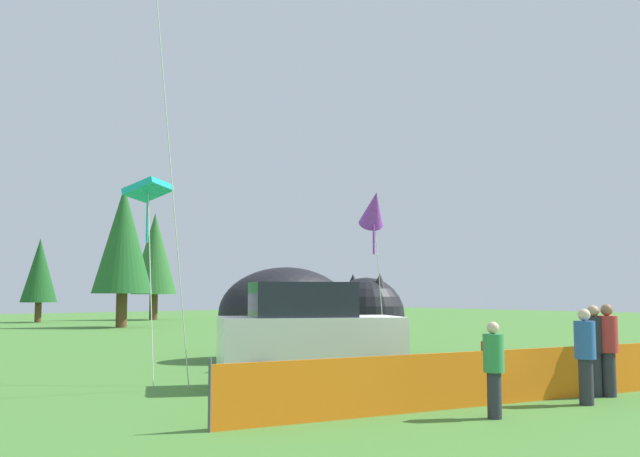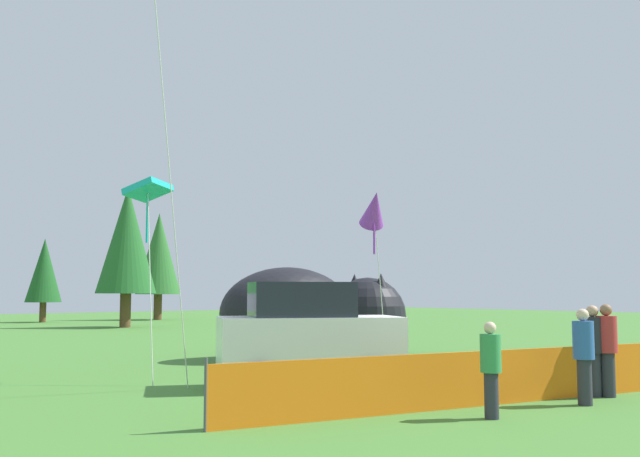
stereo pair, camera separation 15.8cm
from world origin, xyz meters
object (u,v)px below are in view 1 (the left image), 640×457
(spectator_in_grey_shirt, at_px, (585,352))
(spectator_in_red_shirt, at_px, (494,365))
(spectator_in_blue_shirt, at_px, (608,346))
(kite_purple_delta, at_px, (374,209))
(spectator_in_yellow_shirt, at_px, (594,346))
(parked_car, at_px, (308,336))
(kite_teal_diamond, at_px, (148,192))
(inflatable_cat, at_px, (311,316))
(folding_chair, at_px, (492,357))

(spectator_in_grey_shirt, relative_size, spectator_in_red_shirt, 1.11)
(spectator_in_blue_shirt, xyz_separation_m, kite_purple_delta, (0.19, 6.90, 3.44))
(spectator_in_grey_shirt, distance_m, spectator_in_yellow_shirt, 1.26)
(parked_car, height_order, kite_teal_diamond, kite_teal_diamond)
(inflatable_cat, bearing_deg, kite_purple_delta, -93.41)
(folding_chair, xyz_separation_m, spectator_in_yellow_shirt, (-1.00, -3.26, 0.49))
(parked_car, xyz_separation_m, inflatable_cat, (4.60, 5.42, 0.21))
(folding_chair, height_order, spectator_in_yellow_shirt, spectator_in_yellow_shirt)
(kite_teal_diamond, bearing_deg, parked_car, -57.25)
(spectator_in_red_shirt, bearing_deg, kite_teal_diamond, 103.72)
(inflatable_cat, xyz_separation_m, spectator_in_red_shirt, (-4.74, -10.50, -0.46))
(spectator_in_yellow_shirt, bearing_deg, kite_teal_diamond, 124.66)
(parked_car, relative_size, folding_chair, 4.99)
(inflatable_cat, height_order, kite_purple_delta, kite_purple_delta)
(kite_teal_diamond, height_order, kite_purple_delta, kite_purple_delta)
(inflatable_cat, relative_size, kite_purple_delta, 1.35)
(inflatable_cat, distance_m, spectator_in_yellow_shirt, 10.37)
(spectator_in_grey_shirt, distance_m, kite_teal_diamond, 10.57)
(kite_teal_diamond, distance_m, kite_purple_delta, 6.36)
(parked_car, height_order, inflatable_cat, inflatable_cat)
(spectator_in_red_shirt, height_order, kite_teal_diamond, kite_teal_diamond)
(folding_chair, bearing_deg, inflatable_cat, 112.81)
(parked_car, xyz_separation_m, kite_teal_diamond, (-2.23, 3.47, 3.42))
(parked_car, distance_m, kite_purple_delta, 5.43)
(parked_car, distance_m, spectator_in_red_shirt, 5.09)
(kite_teal_diamond, bearing_deg, inflatable_cat, 15.90)
(folding_chair, height_order, spectator_in_grey_shirt, spectator_in_grey_shirt)
(parked_car, bearing_deg, spectator_in_red_shirt, -63.82)
(inflatable_cat, bearing_deg, kite_teal_diamond, -156.59)
(spectator_in_blue_shirt, height_order, kite_teal_diamond, kite_teal_diamond)
(spectator_in_yellow_shirt, relative_size, kite_purple_delta, 0.36)
(spectator_in_blue_shirt, bearing_deg, spectator_in_grey_shirt, -169.70)
(spectator_in_blue_shirt, xyz_separation_m, kite_teal_diamond, (-5.95, 8.57, 3.53))
(inflatable_cat, bearing_deg, spectator_in_red_shirt, -106.80)
(inflatable_cat, height_order, spectator_in_grey_shirt, inflatable_cat)
(spectator_in_yellow_shirt, distance_m, kite_teal_diamond, 10.76)
(spectator_in_red_shirt, xyz_separation_m, kite_teal_diamond, (-2.09, 8.55, 3.67))
(folding_chair, bearing_deg, kite_purple_delta, 123.89)
(spectator_in_blue_shirt, height_order, spectator_in_red_shirt, spectator_in_blue_shirt)
(spectator_in_grey_shirt, xyz_separation_m, spectator_in_red_shirt, (-2.52, 0.26, -0.10))
(spectator_in_blue_shirt, bearing_deg, inflatable_cat, 85.21)
(kite_purple_delta, bearing_deg, spectator_in_blue_shirt, -91.54)
(spectator_in_blue_shirt, relative_size, kite_teal_diamond, 0.38)
(spectator_in_grey_shirt, bearing_deg, spectator_in_yellow_shirt, 21.09)
(inflatable_cat, bearing_deg, spectator_in_yellow_shirt, -88.30)
(parked_car, relative_size, spectator_in_grey_shirt, 2.45)
(folding_chair, distance_m, spectator_in_yellow_shirt, 3.44)
(spectator_in_blue_shirt, relative_size, spectator_in_red_shirt, 1.16)
(folding_chair, relative_size, inflatable_cat, 0.13)
(spectator_in_grey_shirt, relative_size, spectator_in_yellow_shirt, 0.98)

